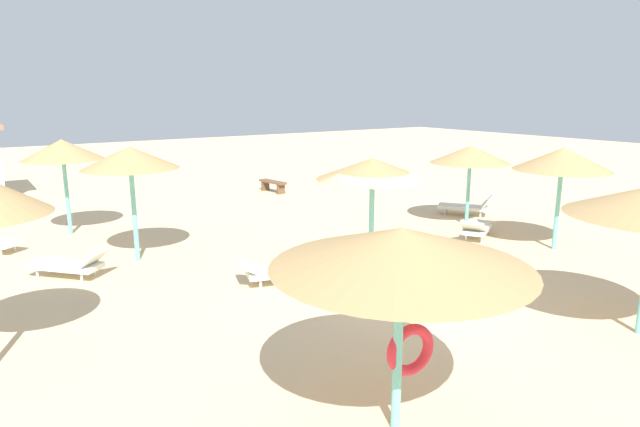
{
  "coord_description": "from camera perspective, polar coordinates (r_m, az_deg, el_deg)",
  "views": [
    {
      "loc": [
        -7.53,
        -8.07,
        4.24
      ],
      "look_at": [
        0.0,
        3.0,
        1.2
      ],
      "focal_mm": 30.29,
      "sensor_mm": 36.0,
      "label": 1
    }
  ],
  "objects": [
    {
      "name": "ground_plane",
      "position": [
        11.82,
        8.3,
        -8.36
      ],
      "size": [
        80.0,
        80.0,
        0.0
      ],
      "primitive_type": "plane",
      "color": "beige"
    },
    {
      "name": "parasol_0",
      "position": [
        17.79,
        15.6,
        6.0
      ],
      "size": [
        2.52,
        2.52,
        2.57
      ],
      "color": "#6BC6BC",
      "rests_on": "ground"
    },
    {
      "name": "parasol_1",
      "position": [
        14.12,
        -19.44,
        5.54
      ],
      "size": [
        2.37,
        2.37,
        2.92
      ],
      "color": "#6BC6BC",
      "rests_on": "ground"
    },
    {
      "name": "parasol_2",
      "position": [
        12.01,
        5.57,
        4.67
      ],
      "size": [
        2.52,
        2.52,
        2.81
      ],
      "color": "#6BC6BC",
      "rests_on": "ground"
    },
    {
      "name": "parasol_3",
      "position": [
        17.69,
        -25.58,
        6.07
      ],
      "size": [
        2.31,
        2.31,
        2.87
      ],
      "color": "#6BC6BC",
      "rests_on": "ground"
    },
    {
      "name": "parasol_4",
      "position": [
        15.74,
        24.24,
        5.23
      ],
      "size": [
        2.54,
        2.54,
        2.78
      ],
      "color": "#6BC6BC",
      "rests_on": "ground"
    },
    {
      "name": "parasol_5",
      "position": [
        6.52,
        8.59,
        -3.82
      ],
      "size": [
        3.19,
        3.19,
        2.66
      ],
      "color": "#6BC6BC",
      "rests_on": "ground"
    },
    {
      "name": "lounger_0",
      "position": [
        19.5,
        15.31,
        0.75
      ],
      "size": [
        1.61,
        1.88,
        0.79
      ],
      "color": "silver",
      "rests_on": "ground"
    },
    {
      "name": "lounger_1",
      "position": [
        13.85,
        -24.9,
        -4.89
      ],
      "size": [
        1.73,
        1.84,
        0.73
      ],
      "color": "silver",
      "rests_on": "ground"
    },
    {
      "name": "lounger_2",
      "position": [
        12.21,
        -4.4,
        -6.02
      ],
      "size": [
        2.02,
        1.17,
        0.62
      ],
      "color": "silver",
      "rests_on": "ground"
    },
    {
      "name": "lounger_4",
      "position": [
        16.57,
        16.27,
        -1.44
      ],
      "size": [
        1.97,
        1.5,
        0.68
      ],
      "color": "silver",
      "rests_on": "ground"
    },
    {
      "name": "bench_0",
      "position": [
        23.25,
        -5.0,
        3.1
      ],
      "size": [
        0.6,
        1.54,
        0.49
      ],
      "color": "brown",
      "rests_on": "ground"
    }
  ]
}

